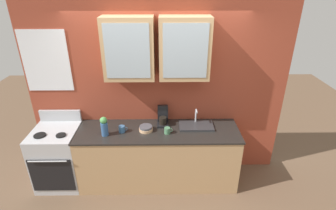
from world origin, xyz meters
name	(u,v)px	position (x,y,z in m)	size (l,w,h in m)	color
ground_plane	(159,179)	(0.00, 0.00, 0.00)	(10.00, 10.00, 0.00)	brown
back_wall_unit	(157,79)	(-0.01, 0.34, 1.56)	(3.80, 0.42, 2.80)	#993D28
counter	(158,156)	(0.00, 0.00, 0.45)	(2.35, 0.68, 0.90)	tan
stove_range	(59,156)	(-1.49, 0.00, 0.46)	(0.65, 0.70, 1.08)	silver
sink_faucet	(196,126)	(0.56, 0.10, 0.92)	(0.50, 0.28, 0.25)	#2D2D30
bowl_stack	(146,128)	(-0.17, 0.00, 0.94)	(0.19, 0.19, 0.07)	#E0AD7F
vase	(104,126)	(-0.73, -0.11, 1.05)	(0.10, 0.10, 0.28)	#33598C
cup_near_sink	(167,131)	(0.14, -0.08, 0.95)	(0.12, 0.08, 0.09)	#4C7F59
cup_near_bowls	(122,129)	(-0.51, -0.03, 0.95)	(0.13, 0.09, 0.09)	#38608C
coffee_maker	(163,118)	(0.07, 0.19, 1.01)	(0.17, 0.20, 0.29)	black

